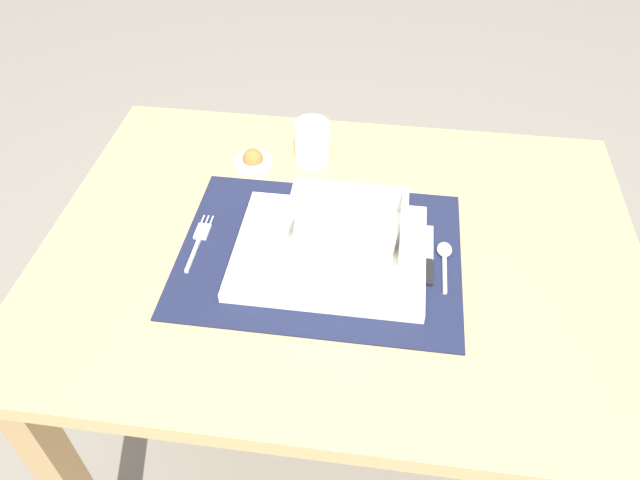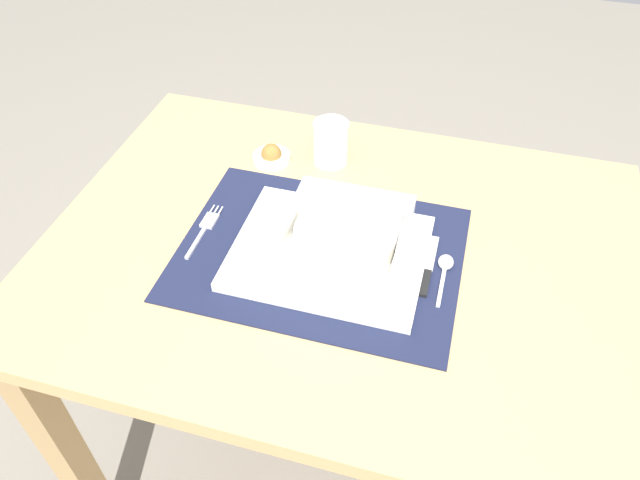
{
  "view_description": "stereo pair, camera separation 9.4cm",
  "coord_description": "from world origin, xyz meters",
  "px_view_note": "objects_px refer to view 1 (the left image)",
  "views": [
    {
      "loc": [
        0.06,
        -0.69,
        1.4
      ],
      "look_at": [
        -0.03,
        -0.03,
        0.74
      ],
      "focal_mm": 33.86,
      "sensor_mm": 36.0,
      "label": 1
    },
    {
      "loc": [
        0.15,
        -0.68,
        1.4
      ],
      "look_at": [
        -0.03,
        -0.03,
        0.74
      ],
      "focal_mm": 33.86,
      "sensor_mm": 36.0,
      "label": 2
    }
  ],
  "objects_px": {
    "porridge_bowl": "(345,237)",
    "drinking_glass": "(312,144)",
    "butter_knife": "(429,258)",
    "spoon": "(444,254)",
    "condiment_saucer": "(253,161)",
    "fork": "(200,238)",
    "dining_table": "(339,286)"
  },
  "relations": [
    {
      "from": "dining_table",
      "to": "fork",
      "type": "relative_size",
      "value": 7.38
    },
    {
      "from": "dining_table",
      "to": "spoon",
      "type": "distance_m",
      "value": 0.2
    },
    {
      "from": "porridge_bowl",
      "to": "drinking_glass",
      "type": "distance_m",
      "value": 0.25
    },
    {
      "from": "fork",
      "to": "drinking_glass",
      "type": "xyz_separation_m",
      "value": [
        0.15,
        0.24,
        0.03
      ]
    },
    {
      "from": "condiment_saucer",
      "to": "butter_knife",
      "type": "bearing_deg",
      "value": -32.27
    },
    {
      "from": "butter_knife",
      "to": "drinking_glass",
      "type": "relative_size",
      "value": 1.6
    },
    {
      "from": "porridge_bowl",
      "to": "condiment_saucer",
      "type": "relative_size",
      "value": 2.65
    },
    {
      "from": "fork",
      "to": "spoon",
      "type": "bearing_deg",
      "value": 4.08
    },
    {
      "from": "dining_table",
      "to": "fork",
      "type": "bearing_deg",
      "value": -173.96
    },
    {
      "from": "spoon",
      "to": "condiment_saucer",
      "type": "relative_size",
      "value": 1.53
    },
    {
      "from": "butter_knife",
      "to": "drinking_glass",
      "type": "bearing_deg",
      "value": 130.48
    },
    {
      "from": "fork",
      "to": "spoon",
      "type": "xyz_separation_m",
      "value": [
        0.39,
        0.02,
        0.0
      ]
    },
    {
      "from": "fork",
      "to": "porridge_bowl",
      "type": "bearing_deg",
      "value": 1.88
    },
    {
      "from": "dining_table",
      "to": "butter_knife",
      "type": "xyz_separation_m",
      "value": [
        0.14,
        -0.02,
        0.11
      ]
    },
    {
      "from": "dining_table",
      "to": "condiment_saucer",
      "type": "relative_size",
      "value": 13.67
    },
    {
      "from": "spoon",
      "to": "drinking_glass",
      "type": "relative_size",
      "value": 1.31
    },
    {
      "from": "butter_knife",
      "to": "fork",
      "type": "bearing_deg",
      "value": 178.18
    },
    {
      "from": "dining_table",
      "to": "drinking_glass",
      "type": "height_order",
      "value": "drinking_glass"
    },
    {
      "from": "fork",
      "to": "spoon",
      "type": "distance_m",
      "value": 0.39
    },
    {
      "from": "dining_table",
      "to": "drinking_glass",
      "type": "relative_size",
      "value": 11.74
    },
    {
      "from": "condiment_saucer",
      "to": "porridge_bowl",
      "type": "bearing_deg",
      "value": -47.36
    },
    {
      "from": "porridge_bowl",
      "to": "dining_table",
      "type": "bearing_deg",
      "value": 110.11
    },
    {
      "from": "porridge_bowl",
      "to": "butter_knife",
      "type": "relative_size",
      "value": 1.43
    },
    {
      "from": "fork",
      "to": "condiment_saucer",
      "type": "distance_m",
      "value": 0.21
    },
    {
      "from": "butter_knife",
      "to": "drinking_glass",
      "type": "height_order",
      "value": "drinking_glass"
    },
    {
      "from": "butter_knife",
      "to": "condiment_saucer",
      "type": "distance_m",
      "value": 0.39
    },
    {
      "from": "porridge_bowl",
      "to": "condiment_saucer",
      "type": "distance_m",
      "value": 0.29
    },
    {
      "from": "dining_table",
      "to": "spoon",
      "type": "height_order",
      "value": "spoon"
    },
    {
      "from": "spoon",
      "to": "condiment_saucer",
      "type": "xyz_separation_m",
      "value": [
        -0.35,
        0.19,
        0.0
      ]
    },
    {
      "from": "spoon",
      "to": "condiment_saucer",
      "type": "bearing_deg",
      "value": 150.02
    },
    {
      "from": "drinking_glass",
      "to": "porridge_bowl",
      "type": "bearing_deg",
      "value": -70.19
    },
    {
      "from": "dining_table",
      "to": "porridge_bowl",
      "type": "height_order",
      "value": "porridge_bowl"
    }
  ]
}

